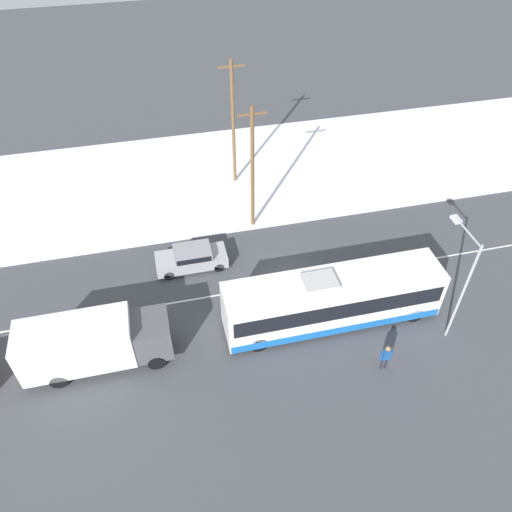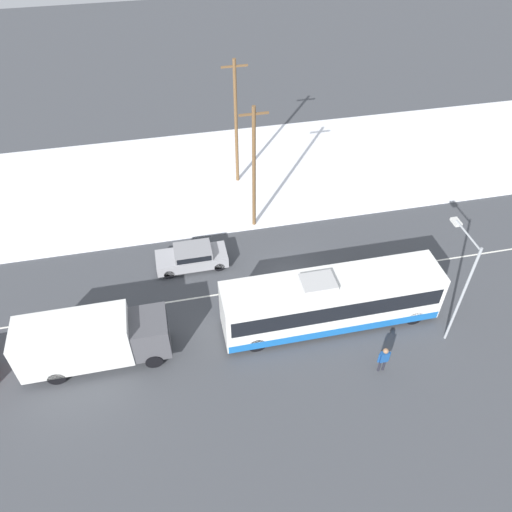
{
  "view_description": "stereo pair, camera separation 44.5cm",
  "coord_description": "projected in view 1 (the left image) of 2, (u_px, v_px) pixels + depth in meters",
  "views": [
    {
      "loc": [
        -6.89,
        -20.23,
        21.97
      ],
      "look_at": [
        -1.83,
        1.38,
        1.4
      ],
      "focal_mm": 35.0,
      "sensor_mm": 36.0,
      "label": 1
    },
    {
      "loc": [
        -6.45,
        -20.33,
        21.97
      ],
      "look_at": [
        -1.83,
        1.38,
        1.4
      ],
      "focal_mm": 35.0,
      "sensor_mm": 36.0,
      "label": 2
    }
  ],
  "objects": [
    {
      "name": "ground_plane",
      "position": [
        290.0,
        283.0,
        30.54
      ],
      "size": [
        120.0,
        120.0,
        0.0
      ],
      "primitive_type": "plane",
      "color": "#424449"
    },
    {
      "name": "streetlamp",
      "position": [
        462.0,
        273.0,
        25.11
      ],
      "size": [
        0.36,
        2.63,
        6.63
      ],
      "color": "#9EA3A8",
      "rests_on": "ground_plane"
    },
    {
      "name": "utility_pole_snowlot",
      "position": [
        233.0,
        123.0,
        35.22
      ],
      "size": [
        1.8,
        0.24,
        9.47
      ],
      "color": "brown",
      "rests_on": "ground_plane"
    },
    {
      "name": "lane_marking_center",
      "position": [
        290.0,
        283.0,
        30.54
      ],
      "size": [
        60.0,
        0.12,
        0.0
      ],
      "color": "silver",
      "rests_on": "ground_plane"
    },
    {
      "name": "sedan_car",
      "position": [
        192.0,
        257.0,
        31.11
      ],
      "size": [
        4.42,
        1.8,
        1.41
      ],
      "rotation": [
        0.0,
        0.0,
        3.14
      ],
      "color": "#9E9EA3",
      "rests_on": "ground_plane"
    },
    {
      "name": "utility_pole_roadside",
      "position": [
        252.0,
        169.0,
        31.51
      ],
      "size": [
        1.8,
        0.24,
        8.84
      ],
      "color": "brown",
      "rests_on": "ground_plane"
    },
    {
      "name": "city_bus",
      "position": [
        332.0,
        300.0,
        27.28
      ],
      "size": [
        12.01,
        2.57,
        3.44
      ],
      "color": "white",
      "rests_on": "ground_plane"
    },
    {
      "name": "snow_lot",
      "position": [
        247.0,
        172.0,
        39.37
      ],
      "size": [
        80.0,
        13.84,
        0.12
      ],
      "color": "white",
      "rests_on": "ground_plane"
    },
    {
      "name": "pedestrian_at_stop",
      "position": [
        386.0,
        355.0,
        25.28
      ],
      "size": [
        0.64,
        0.28,
        1.78
      ],
      "color": "#23232D",
      "rests_on": "ground_plane"
    },
    {
      "name": "box_truck",
      "position": [
        92.0,
        342.0,
        25.11
      ],
      "size": [
        7.49,
        2.3,
        3.08
      ],
      "color": "silver",
      "rests_on": "ground_plane"
    }
  ]
}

